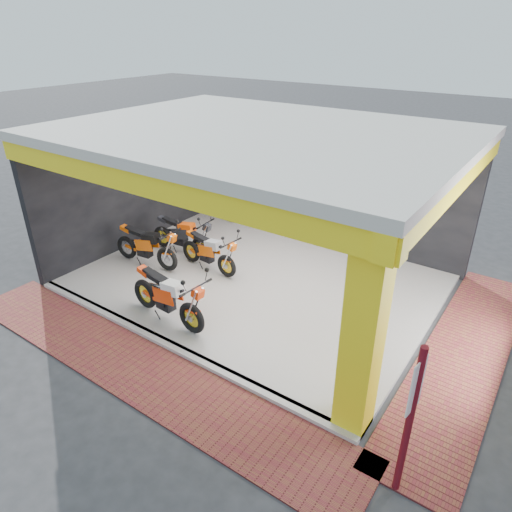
# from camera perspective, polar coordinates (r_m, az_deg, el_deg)

# --- Properties ---
(ground) EXTENTS (80.00, 80.00, 0.00)m
(ground) POSITION_cam_1_polar(r_m,az_deg,el_deg) (9.81, -6.70, -8.16)
(ground) COLOR #2D2D30
(ground) RESTS_ON ground
(showroom_floor) EXTENTS (8.00, 6.00, 0.10)m
(showroom_floor) POSITION_cam_1_polar(r_m,az_deg,el_deg) (11.09, 0.08, -3.12)
(showroom_floor) COLOR silver
(showroom_floor) RESTS_ON ground
(showroom_ceiling) EXTENTS (8.40, 6.40, 0.20)m
(showroom_ceiling) POSITION_cam_1_polar(r_m,az_deg,el_deg) (9.81, 0.09, 15.13)
(showroom_ceiling) COLOR beige
(showroom_ceiling) RESTS_ON corner_column
(back_wall) EXTENTS (8.20, 0.20, 3.50)m
(back_wall) POSITION_cam_1_polar(r_m,az_deg,el_deg) (12.86, 8.13, 9.22)
(back_wall) COLOR black
(back_wall) RESTS_ON ground
(left_wall) EXTENTS (0.20, 6.20, 3.50)m
(left_wall) POSITION_cam_1_polar(r_m,az_deg,el_deg) (13.00, -15.08, 8.75)
(left_wall) COLOR black
(left_wall) RESTS_ON ground
(corner_column) EXTENTS (0.50, 0.50, 3.50)m
(corner_column) POSITION_cam_1_polar(r_m,az_deg,el_deg) (6.65, 13.29, -9.40)
(corner_column) COLOR yellow
(corner_column) RESTS_ON ground
(header_beam_front) EXTENTS (8.40, 0.30, 0.40)m
(header_beam_front) POSITION_cam_1_polar(r_m,az_deg,el_deg) (7.70, -12.96, 8.81)
(header_beam_front) COLOR yellow
(header_beam_front) RESTS_ON corner_column
(header_beam_right) EXTENTS (0.30, 6.40, 0.40)m
(header_beam_right) POSITION_cam_1_polar(r_m,az_deg,el_deg) (8.34, 23.53, 8.64)
(header_beam_right) COLOR yellow
(header_beam_right) RESTS_ON corner_column
(floor_kerb) EXTENTS (8.00, 0.20, 0.10)m
(floor_kerb) POSITION_cam_1_polar(r_m,az_deg,el_deg) (9.20, -10.96, -10.81)
(floor_kerb) COLOR silver
(floor_kerb) RESTS_ON ground
(paver_front) EXTENTS (9.00, 1.40, 0.03)m
(paver_front) POSITION_cam_1_polar(r_m,az_deg,el_deg) (8.84, -14.59, -13.38)
(paver_front) COLOR maroon
(paver_front) RESTS_ON ground
(paver_right) EXTENTS (1.40, 7.00, 0.03)m
(paver_right) POSITION_cam_1_polar(r_m,az_deg,el_deg) (9.68, 24.55, -11.22)
(paver_right) COLOR maroon
(paver_right) RESTS_ON ground
(signpost) EXTENTS (0.10, 0.33, 2.40)m
(signpost) POSITION_cam_1_polar(r_m,az_deg,el_deg) (6.22, 18.69, -18.60)
(signpost) COLOR maroon
(signpost) RESTS_ON ground
(moto_hero) EXTENTS (2.26, 0.97, 1.35)m
(moto_hero) POSITION_cam_1_polar(r_m,az_deg,el_deg) (8.97, -8.16, -5.98)
(moto_hero) COLOR #F93B0A
(moto_hero) RESTS_ON showroom_floor
(moto_row_a) EXTENTS (1.96, 0.86, 1.17)m
(moto_row_a) POSITION_cam_1_polar(r_m,az_deg,el_deg) (10.90, -3.73, 0.04)
(moto_row_a) COLOR #DA5309
(moto_row_a) RESTS_ON showroom_floor
(moto_row_b) EXTENTS (2.13, 0.96, 1.27)m
(moto_row_b) POSITION_cam_1_polar(r_m,az_deg,el_deg) (11.35, -11.17, 0.97)
(moto_row_b) COLOR #E95809
(moto_row_b) RESTS_ON showroom_floor
(moto_row_c) EXTENTS (2.06, 0.94, 1.22)m
(moto_row_c) POSITION_cam_1_polar(r_m,az_deg,el_deg) (11.89, -6.88, 2.41)
(moto_row_c) COLOR black
(moto_row_c) RESTS_ON showroom_floor
(moto_row_d) EXTENTS (2.57, 1.64, 1.47)m
(moto_row_d) POSITION_cam_1_polar(r_m,az_deg,el_deg) (14.11, -3.45, 7.14)
(moto_row_d) COLOR red
(moto_row_d) RESTS_ON showroom_floor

